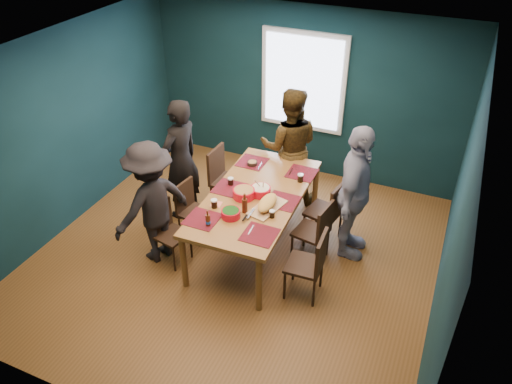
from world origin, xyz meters
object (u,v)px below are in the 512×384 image
at_px(chair_right_far, 330,208).
at_px(chair_right_mid, 317,229).
at_px(person_right, 354,194).
at_px(chair_left_far, 223,175).
at_px(bowl_herbs, 231,213).
at_px(bowl_dumpling, 261,190).
at_px(person_back, 290,147).
at_px(person_far_left, 181,160).
at_px(cutting_board, 267,204).
at_px(dining_table, 255,200).
at_px(chair_right_near, 312,261).
at_px(chair_left_mid, 190,206).
at_px(person_near_left, 152,203).
at_px(bowl_salad, 244,193).
at_px(chair_left_near, 167,228).

height_order(chair_right_far, chair_right_mid, chair_right_far).
distance_m(chair_right_far, person_right, 0.49).
height_order(chair_left_far, bowl_herbs, chair_left_far).
distance_m(bowl_dumpling, bowl_herbs, 0.60).
relative_size(person_back, person_right, 0.98).
relative_size(chair_right_mid, person_far_left, 0.49).
xyz_separation_m(bowl_dumpling, cutting_board, (0.20, -0.25, 0.01)).
relative_size(person_far_left, person_right, 0.97).
xyz_separation_m(dining_table, chair_right_far, (0.86, 0.50, -0.22)).
xyz_separation_m(dining_table, chair_right_near, (0.96, -0.56, -0.24)).
xyz_separation_m(chair_left_mid, person_back, (0.90, 1.39, 0.41)).
bearing_deg(person_near_left, cutting_board, 129.93).
bearing_deg(person_near_left, chair_right_far, 142.34).
height_order(chair_right_near, bowl_salad, bowl_salad).
distance_m(chair_left_far, bowl_herbs, 1.45).
relative_size(chair_right_far, person_back, 0.52).
distance_m(chair_left_mid, bowl_herbs, 1.03).
bearing_deg(chair_right_near, bowl_herbs, 176.39).
bearing_deg(bowl_salad, chair_right_mid, 10.03).
xyz_separation_m(person_right, bowl_dumpling, (-1.11, -0.38, -0.02)).
bearing_deg(chair_right_mid, person_right, 54.98).
distance_m(chair_right_mid, cutting_board, 0.75).
distance_m(chair_right_mid, chair_right_near, 0.63).
distance_m(chair_right_mid, person_near_left, 2.10).
height_order(person_far_left, cutting_board, person_far_left).
xyz_separation_m(person_near_left, cutting_board, (1.36, 0.45, 0.08)).
bearing_deg(bowl_salad, dining_table, 44.10).
xyz_separation_m(person_right, bowl_salad, (-1.28, -0.52, -0.01)).
distance_m(dining_table, bowl_dumpling, 0.15).
height_order(person_far_left, bowl_salad, person_far_left).
bearing_deg(chair_left_mid, person_near_left, -101.89).
height_order(chair_left_mid, bowl_herbs, bowl_herbs).
height_order(chair_left_far, chair_right_mid, chair_left_far).
bearing_deg(chair_right_mid, chair_right_far, 94.89).
height_order(chair_left_far, chair_right_far, chair_left_far).
distance_m(chair_left_mid, chair_right_far, 1.88).
height_order(chair_right_near, bowl_dumpling, bowl_dumpling).
relative_size(chair_left_mid, bowl_dumpling, 3.23).
bearing_deg(chair_left_near, cutting_board, 31.42).
distance_m(chair_left_near, person_right, 2.41).
relative_size(person_back, cutting_board, 2.67).
bearing_deg(chair_right_far, bowl_salad, -136.82).
xyz_separation_m(dining_table, chair_left_mid, (-0.91, -0.12, -0.28)).
height_order(chair_left_far, bowl_salad, chair_left_far).
bearing_deg(person_back, person_near_left, 41.94).
bearing_deg(bowl_herbs, bowl_salad, 94.19).
bearing_deg(chair_left_far, person_far_left, -140.09).
bearing_deg(chair_left_near, chair_left_mid, 97.56).
relative_size(chair_left_near, bowl_herbs, 3.65).
height_order(chair_right_mid, bowl_dumpling, bowl_dumpling).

